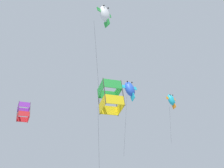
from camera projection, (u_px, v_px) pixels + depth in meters
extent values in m
ellipsoid|color=white|center=(105.00, 14.00, 23.19)|extent=(1.19, 1.44, 1.98)
cube|color=green|center=(108.00, 15.00, 23.61)|extent=(0.67, 0.33, 0.41)
cube|color=green|center=(100.00, 10.00, 22.99)|extent=(0.67, 0.33, 0.41)
cube|color=green|center=(107.00, 23.00, 22.62)|extent=(0.24, 0.70, 0.71)
sphere|color=black|center=(108.00, 8.00, 23.47)|extent=(0.18, 0.21, 0.18)
sphere|color=black|center=(104.00, 6.00, 23.14)|extent=(0.18, 0.21, 0.18)
cylinder|color=#47474C|center=(97.00, 62.00, 21.63)|extent=(1.69, 0.41, 6.57)
ellipsoid|color=blue|center=(130.00, 89.00, 28.65)|extent=(1.82, 2.03, 2.24)
cube|color=#1EB2C6|center=(133.00, 88.00, 29.05)|extent=(0.77, 0.63, 0.43)
cube|color=#1EB2C6|center=(125.00, 87.00, 28.61)|extent=(0.77, 0.63, 0.43)
cube|color=#1EB2C6|center=(133.00, 97.00, 27.78)|extent=(0.54, 0.77, 0.88)
sphere|color=black|center=(132.00, 82.00, 29.02)|extent=(0.26, 0.27, 0.22)
sphere|color=black|center=(127.00, 82.00, 28.79)|extent=(0.26, 0.27, 0.22)
cylinder|color=#47474C|center=(125.00, 126.00, 26.50)|extent=(1.32, 1.18, 5.72)
cube|color=purple|center=(25.00, 104.00, 25.09)|extent=(0.94, 0.74, 0.51)
cube|color=purple|center=(23.00, 110.00, 25.78)|extent=(0.94, 0.74, 0.51)
cube|color=purple|center=(29.00, 108.00, 25.63)|extent=(0.66, 0.94, 0.83)
cube|color=purple|center=(18.00, 107.00, 25.24)|extent=(0.66, 0.94, 0.83)
cube|color=red|center=(24.00, 114.00, 24.48)|extent=(0.94, 0.74, 0.51)
cube|color=red|center=(22.00, 119.00, 25.17)|extent=(0.94, 0.74, 0.51)
cube|color=red|center=(29.00, 117.00, 25.02)|extent=(0.66, 0.94, 0.83)
cube|color=red|center=(17.00, 116.00, 24.63)|extent=(0.66, 0.94, 0.83)
cylinder|color=#332D28|center=(30.00, 110.00, 24.98)|extent=(0.36, 0.49, 1.53)
cylinder|color=#332D28|center=(19.00, 108.00, 24.59)|extent=(0.36, 0.49, 1.53)
cylinder|color=#332D28|center=(28.00, 115.00, 25.67)|extent=(0.36, 0.49, 1.53)
cylinder|color=#332D28|center=(17.00, 114.00, 25.28)|extent=(0.36, 0.49, 1.53)
ellipsoid|color=#1EB2C6|center=(171.00, 100.00, 32.40)|extent=(1.29, 1.49, 1.76)
cube|color=orange|center=(173.00, 99.00, 32.73)|extent=(0.60, 0.43, 0.35)
cube|color=orange|center=(168.00, 98.00, 32.32)|extent=(0.60, 0.43, 0.35)
cube|color=orange|center=(174.00, 106.00, 31.79)|extent=(0.36, 0.61, 0.66)
sphere|color=black|center=(173.00, 95.00, 32.66)|extent=(0.19, 0.21, 0.17)
sphere|color=black|center=(170.00, 95.00, 32.44)|extent=(0.19, 0.21, 0.17)
cylinder|color=#47474C|center=(170.00, 125.00, 31.07)|extent=(1.16, 0.50, 4.06)
cube|color=green|center=(113.00, 84.00, 19.74)|extent=(1.26, 1.10, 0.72)
cube|color=green|center=(107.00, 95.00, 20.76)|extent=(1.26, 1.10, 0.72)
cube|color=green|center=(118.00, 90.00, 20.47)|extent=(1.03, 1.24, 1.14)
cube|color=green|center=(101.00, 88.00, 20.03)|extent=(1.03, 1.24, 1.14)
cube|color=yellow|center=(115.00, 100.00, 18.89)|extent=(1.26, 1.10, 0.72)
cube|color=yellow|center=(109.00, 110.00, 19.91)|extent=(1.26, 1.10, 0.72)
cube|color=yellow|center=(121.00, 106.00, 19.63)|extent=(1.03, 1.24, 1.14)
cube|color=yellow|center=(102.00, 104.00, 19.18)|extent=(1.03, 1.24, 1.14)
cylinder|color=#332D28|center=(123.00, 93.00, 19.54)|extent=(0.52, 0.62, 2.16)
cylinder|color=#332D28|center=(104.00, 90.00, 19.09)|extent=(0.52, 0.62, 2.16)
cylinder|color=#332D28|center=(116.00, 103.00, 20.56)|extent=(0.52, 0.62, 2.16)
cylinder|color=#332D28|center=(99.00, 101.00, 20.11)|extent=(0.52, 0.62, 2.16)
cylinder|color=#47474C|center=(99.00, 149.00, 18.27)|extent=(1.63, 0.82, 5.53)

